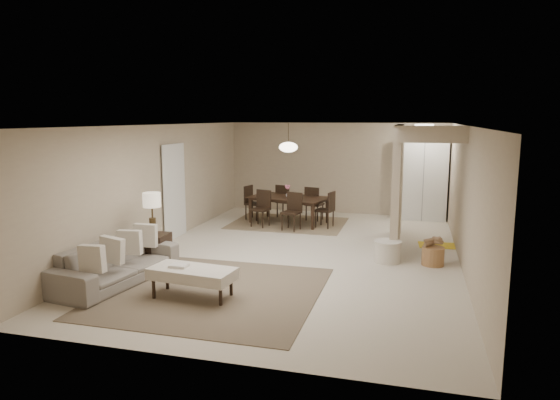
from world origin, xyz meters
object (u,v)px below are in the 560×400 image
(ottoman_bench, at_px, (192,274))
(side_table, at_px, (154,249))
(sofa, at_px, (117,263))
(round_pouf, at_px, (388,251))
(pantry_cabinet, at_px, (423,180))
(dining_table, at_px, (288,210))
(wicker_basket, at_px, (433,256))

(ottoman_bench, relative_size, side_table, 2.36)
(sofa, height_order, ottoman_bench, sofa)
(ottoman_bench, height_order, round_pouf, ottoman_bench)
(pantry_cabinet, distance_m, dining_table, 3.63)
(side_table, height_order, wicker_basket, side_table)
(sofa, relative_size, round_pouf, 4.43)
(side_table, relative_size, round_pouf, 1.11)
(side_table, relative_size, wicker_basket, 1.41)
(pantry_cabinet, bearing_deg, side_table, -130.79)
(ottoman_bench, height_order, dining_table, dining_table)
(sofa, relative_size, side_table, 4.00)
(sofa, bearing_deg, side_table, 5.44)
(side_table, relative_size, dining_table, 0.29)
(sofa, xyz_separation_m, side_table, (0.05, 1.10, -0.05))
(pantry_cabinet, xyz_separation_m, round_pouf, (-0.64, -4.25, -0.85))
(pantry_cabinet, relative_size, wicker_basket, 5.31)
(ottoman_bench, bearing_deg, dining_table, 95.29)
(pantry_cabinet, bearing_deg, round_pouf, -98.63)
(sofa, bearing_deg, pantry_cabinet, -27.97)
(dining_table, bearing_deg, round_pouf, -33.79)
(ottoman_bench, xyz_separation_m, wicker_basket, (3.49, 2.65, -0.20))
(side_table, bearing_deg, round_pouf, 16.99)
(pantry_cabinet, relative_size, sofa, 0.94)
(wicker_basket, xyz_separation_m, dining_table, (-3.41, 2.81, 0.17))
(pantry_cabinet, distance_m, wicker_basket, 4.35)
(pantry_cabinet, distance_m, side_table, 7.31)
(sofa, distance_m, round_pouf, 4.78)
(round_pouf, bearing_deg, wicker_basket, -0.31)
(sofa, height_order, wicker_basket, sofa)
(round_pouf, distance_m, dining_table, 3.83)
(dining_table, bearing_deg, sofa, -93.40)
(pantry_cabinet, xyz_separation_m, side_table, (-4.75, -5.50, -0.77))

